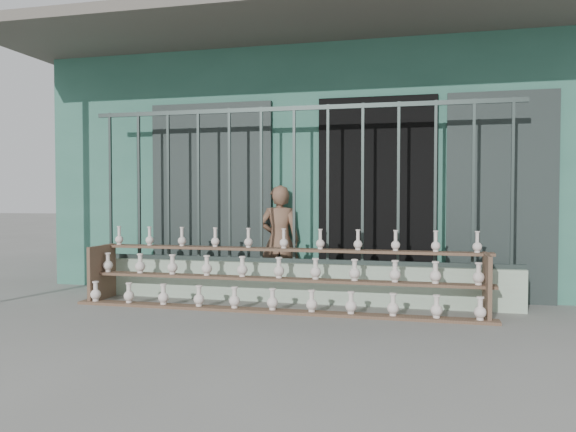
# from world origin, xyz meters

# --- Properties ---
(ground) EXTENTS (60.00, 60.00, 0.00)m
(ground) POSITION_xyz_m (0.00, 0.00, 0.00)
(ground) COLOR slate
(workshop_building) EXTENTS (7.40, 6.60, 3.21)m
(workshop_building) POSITION_xyz_m (0.00, 4.23, 1.62)
(workshop_building) COLOR #316756
(workshop_building) RESTS_ON ground
(parapet_wall) EXTENTS (5.00, 0.20, 0.45)m
(parapet_wall) POSITION_xyz_m (0.00, 1.30, 0.23)
(parapet_wall) COLOR #A5C0A4
(parapet_wall) RESTS_ON ground
(security_fence) EXTENTS (5.00, 0.04, 1.80)m
(security_fence) POSITION_xyz_m (-0.00, 1.30, 1.35)
(security_fence) COLOR #283330
(security_fence) RESTS_ON parapet_wall
(shelf_rack) EXTENTS (4.50, 0.68, 0.85)m
(shelf_rack) POSITION_xyz_m (-0.08, 0.89, 0.36)
(shelf_rack) COLOR brown
(shelf_rack) RESTS_ON ground
(elderly_woman) EXTENTS (0.54, 0.40, 1.35)m
(elderly_woman) POSITION_xyz_m (-0.27, 1.67, 0.67)
(elderly_woman) COLOR brown
(elderly_woman) RESTS_ON ground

